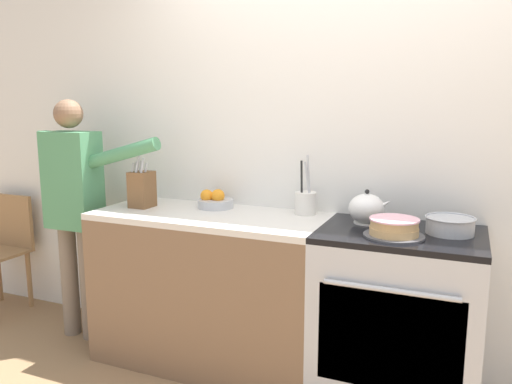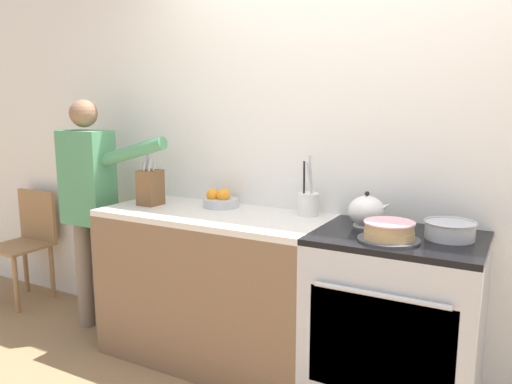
{
  "view_description": "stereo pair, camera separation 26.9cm",
  "coord_description": "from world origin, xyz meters",
  "px_view_note": "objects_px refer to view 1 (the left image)",
  "views": [
    {
      "loc": [
        0.61,
        -2.17,
        1.52
      ],
      "look_at": [
        -0.43,
        0.27,
        1.06
      ],
      "focal_mm": 35.0,
      "sensor_mm": 36.0,
      "label": 1
    },
    {
      "loc": [
        0.85,
        -2.05,
        1.52
      ],
      "look_at": [
        -0.43,
        0.27,
        1.06
      ],
      "focal_mm": 35.0,
      "sensor_mm": 36.0,
      "label": 2
    }
  ],
  "objects_px": {
    "stove_range": "(396,318)",
    "knife_block": "(142,189)",
    "fruit_bowl": "(215,201)",
    "mixing_bowl": "(450,225)",
    "person_baker": "(75,200)",
    "utensil_crock": "(306,202)",
    "layer_cake": "(394,228)",
    "dining_chair": "(3,244)",
    "tea_kettle": "(367,209)"
  },
  "relations": [
    {
      "from": "fruit_bowl",
      "to": "mixing_bowl",
      "type": "bearing_deg",
      "value": -4.72
    },
    {
      "from": "mixing_bowl",
      "to": "dining_chair",
      "type": "height_order",
      "value": "mixing_bowl"
    },
    {
      "from": "utensil_crock",
      "to": "person_baker",
      "type": "xyz_separation_m",
      "value": [
        -1.46,
        -0.24,
        -0.05
      ]
    },
    {
      "from": "utensil_crock",
      "to": "stove_range",
      "type": "bearing_deg",
      "value": -19.66
    },
    {
      "from": "mixing_bowl",
      "to": "knife_block",
      "type": "bearing_deg",
      "value": -178.33
    },
    {
      "from": "stove_range",
      "to": "knife_block",
      "type": "bearing_deg",
      "value": 180.0
    },
    {
      "from": "knife_block",
      "to": "person_baker",
      "type": "distance_m",
      "value": 0.5
    },
    {
      "from": "layer_cake",
      "to": "person_baker",
      "type": "distance_m",
      "value": 1.99
    },
    {
      "from": "stove_range",
      "to": "fruit_bowl",
      "type": "distance_m",
      "value": 1.23
    },
    {
      "from": "knife_block",
      "to": "dining_chair",
      "type": "xyz_separation_m",
      "value": [
        -1.36,
        0.11,
        -0.53
      ]
    },
    {
      "from": "stove_range",
      "to": "mixing_bowl",
      "type": "xyz_separation_m",
      "value": [
        0.22,
        0.05,
        0.5
      ]
    },
    {
      "from": "mixing_bowl",
      "to": "dining_chair",
      "type": "distance_m",
      "value": 3.14
    },
    {
      "from": "tea_kettle",
      "to": "mixing_bowl",
      "type": "relative_size",
      "value": 0.96
    },
    {
      "from": "utensil_crock",
      "to": "fruit_bowl",
      "type": "bearing_deg",
      "value": -176.29
    },
    {
      "from": "mixing_bowl",
      "to": "dining_chair",
      "type": "xyz_separation_m",
      "value": [
        -3.1,
        0.05,
        -0.46
      ]
    },
    {
      "from": "knife_block",
      "to": "stove_range",
      "type": "bearing_deg",
      "value": -0.0
    },
    {
      "from": "fruit_bowl",
      "to": "person_baker",
      "type": "bearing_deg",
      "value": -167.09
    },
    {
      "from": "tea_kettle",
      "to": "dining_chair",
      "type": "distance_m",
      "value": 2.74
    },
    {
      "from": "knife_block",
      "to": "dining_chair",
      "type": "distance_m",
      "value": 1.46
    },
    {
      "from": "utensil_crock",
      "to": "fruit_bowl",
      "type": "xyz_separation_m",
      "value": [
        -0.56,
        -0.04,
        -0.03
      ]
    },
    {
      "from": "stove_range",
      "to": "tea_kettle",
      "type": "height_order",
      "value": "tea_kettle"
    },
    {
      "from": "dining_chair",
      "to": "tea_kettle",
      "type": "bearing_deg",
      "value": 5.3
    },
    {
      "from": "stove_range",
      "to": "person_baker",
      "type": "xyz_separation_m",
      "value": [
        -2.01,
        -0.05,
        0.47
      ]
    },
    {
      "from": "utensil_crock",
      "to": "person_baker",
      "type": "relative_size",
      "value": 0.22
    },
    {
      "from": "tea_kettle",
      "to": "knife_block",
      "type": "relative_size",
      "value": 0.73
    },
    {
      "from": "person_baker",
      "to": "knife_block",
      "type": "bearing_deg",
      "value": 19.58
    },
    {
      "from": "tea_kettle",
      "to": "utensil_crock",
      "type": "relative_size",
      "value": 0.66
    },
    {
      "from": "tea_kettle",
      "to": "mixing_bowl",
      "type": "height_order",
      "value": "tea_kettle"
    },
    {
      "from": "utensil_crock",
      "to": "fruit_bowl",
      "type": "height_order",
      "value": "utensil_crock"
    },
    {
      "from": "tea_kettle",
      "to": "person_baker",
      "type": "height_order",
      "value": "person_baker"
    },
    {
      "from": "mixing_bowl",
      "to": "utensil_crock",
      "type": "relative_size",
      "value": 0.69
    },
    {
      "from": "stove_range",
      "to": "fruit_bowl",
      "type": "height_order",
      "value": "fruit_bowl"
    },
    {
      "from": "tea_kettle",
      "to": "utensil_crock",
      "type": "height_order",
      "value": "utensil_crock"
    },
    {
      "from": "mixing_bowl",
      "to": "fruit_bowl",
      "type": "distance_m",
      "value": 1.34
    },
    {
      "from": "layer_cake",
      "to": "knife_block",
      "type": "relative_size",
      "value": 0.91
    },
    {
      "from": "tea_kettle",
      "to": "person_baker",
      "type": "relative_size",
      "value": 0.15
    },
    {
      "from": "layer_cake",
      "to": "person_baker",
      "type": "bearing_deg",
      "value": 178.12
    },
    {
      "from": "stove_range",
      "to": "person_baker",
      "type": "bearing_deg",
      "value": -178.72
    },
    {
      "from": "layer_cake",
      "to": "dining_chair",
      "type": "relative_size",
      "value": 0.33
    },
    {
      "from": "knife_block",
      "to": "person_baker",
      "type": "bearing_deg",
      "value": -174.7
    },
    {
      "from": "stove_range",
      "to": "utensil_crock",
      "type": "relative_size",
      "value": 2.66
    },
    {
      "from": "layer_cake",
      "to": "knife_block",
      "type": "bearing_deg",
      "value": 175.8
    },
    {
      "from": "mixing_bowl",
      "to": "knife_block",
      "type": "xyz_separation_m",
      "value": [
        -1.75,
        -0.05,
        0.07
      ]
    },
    {
      "from": "layer_cake",
      "to": "fruit_bowl",
      "type": "height_order",
      "value": "fruit_bowl"
    },
    {
      "from": "layer_cake",
      "to": "tea_kettle",
      "type": "xyz_separation_m",
      "value": [
        -0.17,
        0.22,
        0.04
      ]
    },
    {
      "from": "mixing_bowl",
      "to": "fruit_bowl",
      "type": "bearing_deg",
      "value": 175.28
    },
    {
      "from": "fruit_bowl",
      "to": "dining_chair",
      "type": "xyz_separation_m",
      "value": [
        -1.77,
        -0.06,
        -0.46
      ]
    },
    {
      "from": "layer_cake",
      "to": "tea_kettle",
      "type": "distance_m",
      "value": 0.28
    },
    {
      "from": "stove_range",
      "to": "knife_block",
      "type": "distance_m",
      "value": 1.63
    },
    {
      "from": "mixing_bowl",
      "to": "stove_range",
      "type": "bearing_deg",
      "value": -166.99
    }
  ]
}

